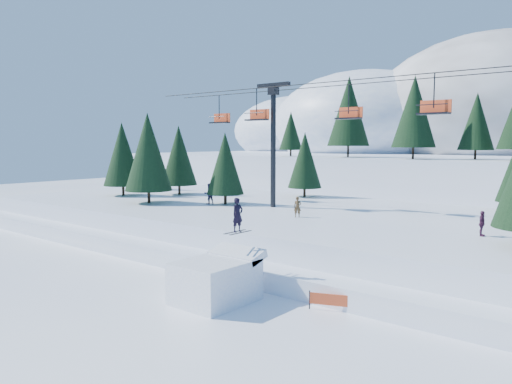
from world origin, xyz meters
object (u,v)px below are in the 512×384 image
Objects in this scene: chairlift at (397,122)px; banner_near at (339,301)px; jump_kicker at (217,278)px; banner_far at (438,312)px.

chairlift is 16.14m from banner_near.
jump_kicker is 0.11× the size of chairlift.
banner_near is at bearing -161.51° from banner_far.
chairlift reaches higher than banner_far.
banner_near is 1.00× the size of banner_far.
jump_kicker is 1.91× the size of banner_far.
banner_near and banner_far have the same top height.
jump_kicker is at bearing -158.37° from banner_far.
banner_far is (7.29, -11.79, -8.78)m from chairlift.
banner_near is 4.37m from banner_far.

